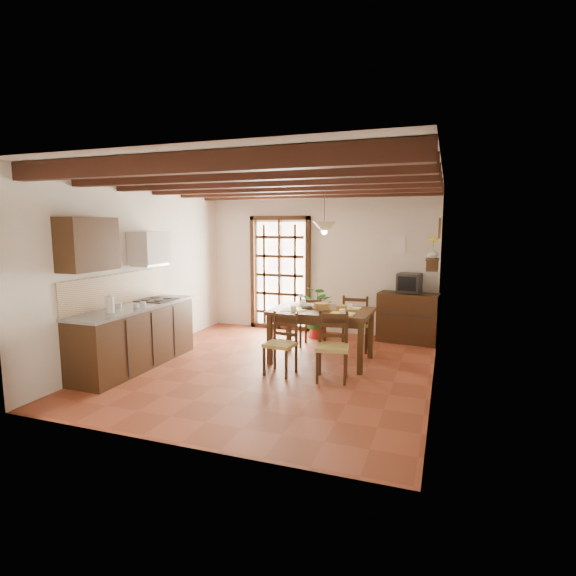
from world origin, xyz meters
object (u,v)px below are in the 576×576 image
at_px(chair_far_left, 313,331).
at_px(chair_near_right, 332,359).
at_px(sideboard, 408,318).
at_px(chair_near_left, 281,355).
at_px(potted_plant, 318,308).
at_px(chair_far_right, 356,333).
at_px(pendant_lamp, 324,226).
at_px(kitchen_counter, 135,335).
at_px(dining_table, 322,316).
at_px(crt_tv, 409,283).

bearing_deg(chair_far_left, chair_near_right, 114.51).
xyz_separation_m(chair_far_left, sideboard, (1.53, 0.87, 0.17)).
bearing_deg(chair_near_left, chair_far_left, 95.56).
relative_size(chair_near_right, potted_plant, 0.44).
relative_size(chair_far_right, pendant_lamp, 1.13).
relative_size(kitchen_counter, dining_table, 1.48).
bearing_deg(chair_near_right, dining_table, 105.78).
bearing_deg(kitchen_counter, chair_near_left, 10.79).
xyz_separation_m(chair_near_left, chair_far_left, (0.01, 1.55, 0.00)).
height_order(kitchen_counter, potted_plant, potted_plant).
bearing_deg(chair_far_left, chair_near_left, 88.62).
bearing_deg(potted_plant, chair_far_right, -37.23).
bearing_deg(chair_near_left, chair_far_right, 69.50).
height_order(sideboard, pendant_lamp, pendant_lamp).
distance_m(crt_tv, potted_plant, 1.71).
distance_m(potted_plant, pendant_lamp, 2.05).
bearing_deg(pendant_lamp, chair_far_left, 118.61).
height_order(chair_near_right, potted_plant, potted_plant).
height_order(sideboard, potted_plant, potted_plant).
xyz_separation_m(chair_near_right, chair_far_left, (-0.74, 1.55, -0.01)).
distance_m(chair_near_right, chair_far_left, 1.72).
xyz_separation_m(chair_near_left, chair_far_right, (0.77, 1.54, 0.03)).
relative_size(crt_tv, pendant_lamp, 0.52).
relative_size(chair_near_right, crt_tv, 2.09).
bearing_deg(chair_far_right, crt_tv, -136.85).
bearing_deg(dining_table, chair_near_left, -115.93).
distance_m(chair_near_left, chair_near_right, 0.75).
bearing_deg(chair_near_right, potted_plant, 101.17).
relative_size(chair_near_left, chair_far_right, 0.91).
bearing_deg(chair_near_right, sideboard, 62.35).
xyz_separation_m(potted_plant, pendant_lamp, (0.46, -1.31, 1.51)).
height_order(chair_far_left, sideboard, sideboard).
xyz_separation_m(chair_far_right, crt_tv, (0.77, 0.87, 0.78)).
distance_m(kitchen_counter, chair_far_left, 2.93).
distance_m(chair_near_left, potted_plant, 2.20).
bearing_deg(chair_near_left, kitchen_counter, -163.11).
distance_m(kitchen_counter, chair_near_left, 2.20).
bearing_deg(chair_far_left, pendant_lamp, 117.77).
distance_m(kitchen_counter, dining_table, 2.81).
bearing_deg(pendant_lamp, chair_near_right, -67.28).
relative_size(chair_near_left, chair_far_left, 0.98).
distance_m(chair_far_left, pendant_lamp, 1.96).
height_order(kitchen_counter, chair_near_left, kitchen_counter).
bearing_deg(chair_far_right, kitchen_counter, 28.43).
bearing_deg(crt_tv, potted_plant, -163.44).
bearing_deg(chair_far_right, dining_table, 58.06).
bearing_deg(chair_near_left, pendant_lamp, 72.29).
bearing_deg(chair_near_right, kitchen_counter, 178.39).
height_order(chair_far_left, chair_far_right, chair_far_right).
height_order(kitchen_counter, chair_near_right, kitchen_counter).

